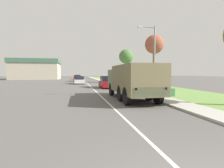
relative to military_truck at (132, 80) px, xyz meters
The scene contains 14 objects.
ground_plane 28.66m from the military_truck, 94.34° to the left, with size 180.00×180.00×0.00m, color #565451.
lane_centre_stripe 28.66m from the military_truck, 94.34° to the left, with size 0.12×120.00×0.00m.
sidewalk_right 28.67m from the military_truck, 85.32° to the left, with size 1.80×120.00×0.12m.
grass_strip_right 29.36m from the military_truck, 76.72° to the left, with size 7.00×120.00×0.02m.
military_truck is the anchor object (origin of this frame).
car_nearest_ahead 11.40m from the military_truck, 90.58° to the left, with size 1.77×4.77×1.71m.
car_second_ahead 22.46m from the military_truck, 99.71° to the left, with size 1.90×4.82×1.53m.
car_third_ahead 33.82m from the military_truck, 97.06° to the left, with size 1.92×4.27×1.62m.
car_fourth_ahead 46.56m from the military_truck, 94.82° to the left, with size 1.73×3.93×1.59m.
lamp_post 3.63m from the military_truck, 32.57° to the left, with size 1.69×0.24×6.22m.
tree_mid_right 12.52m from the military_truck, 56.76° to the left, with size 2.64×2.64×7.45m.
tree_far_right 25.55m from the military_truck, 75.04° to the left, with size 3.17×3.17×7.37m.
utility_box 4.34m from the military_truck, 14.76° to the left, with size 0.55×0.45×0.70m.
building_distant 54.59m from the military_truck, 109.13° to the left, with size 15.57×12.99×6.82m.
Camera 1 is at (-2.16, -1.81, 2.10)m, focal length 28.00 mm.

